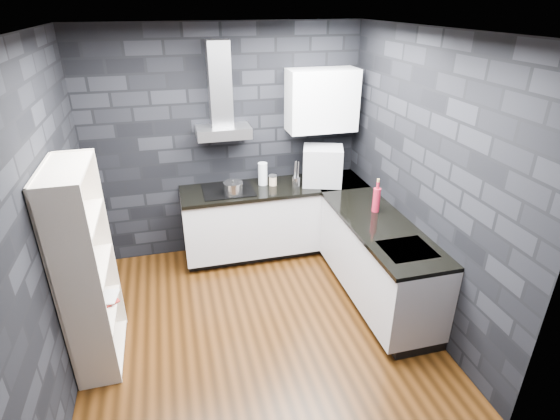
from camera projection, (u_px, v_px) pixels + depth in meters
name	position (u px, v px, depth m)	size (l,w,h in m)	color
ground	(257.00, 324.00, 4.33)	(3.20, 3.20, 0.00)	#3C200B
ceiling	(249.00, 30.00, 3.15)	(3.20, 3.20, 0.00)	white
wall_back	(226.00, 145.00, 5.15)	(3.20, 0.05, 2.70)	black
wall_front	(314.00, 323.00, 2.32)	(3.20, 0.05, 2.70)	black
wall_left	(47.00, 222.00, 3.37)	(0.05, 3.20, 2.70)	black
wall_right	(423.00, 182.00, 4.10)	(0.05, 3.20, 2.70)	black
toekick_back	(274.00, 246.00, 5.58)	(2.18, 0.50, 0.10)	black
toekick_right	(377.00, 293.00, 4.69)	(0.50, 1.78, 0.10)	black
counter_back_cab	(274.00, 217.00, 5.36)	(2.20, 0.60, 0.76)	silver
counter_right_cab	(378.00, 260.00, 4.50)	(0.60, 1.80, 0.76)	silver
counter_back_top	(274.00, 188.00, 5.18)	(2.20, 0.62, 0.04)	black
counter_right_top	(381.00, 225.00, 4.32)	(0.62, 1.80, 0.04)	black
counter_corner_top	(337.00, 181.00, 5.37)	(0.62, 0.62, 0.04)	black
hood_body	(223.00, 132.00, 4.88)	(0.60, 0.34, 0.12)	#A3A4A8
hood_chimney	(220.00, 84.00, 4.72)	(0.24, 0.20, 0.90)	#A3A4A8
upper_cabinet	(322.00, 100.00, 5.01)	(0.80, 0.35, 0.70)	white
cooktop	(228.00, 190.00, 5.05)	(0.58, 0.50, 0.01)	black
sink_rim	(407.00, 249.00, 3.88)	(0.44, 0.40, 0.01)	#A3A4A8
pot	(233.00, 189.00, 4.92)	(0.21, 0.21, 0.12)	#AFAFB3
glass_vase	(263.00, 174.00, 5.17)	(0.11, 0.11, 0.27)	white
storage_jar	(273.00, 181.00, 5.18)	(0.09, 0.09, 0.11)	#CEB08E
utensil_crock	(296.00, 182.00, 5.13)	(0.09, 0.09, 0.12)	#AFAFB3
appliance_garage	(323.00, 166.00, 5.15)	(0.45, 0.35, 0.45)	#A4A6AB
red_bottle	(376.00, 200.00, 4.51)	(0.07, 0.07, 0.26)	maroon
bookshelf	(86.00, 270.00, 3.58)	(0.34, 0.80, 1.80)	beige
fruit_bowl	(83.00, 274.00, 3.45)	(0.22, 0.22, 0.05)	silver
book_red	(94.00, 294.00, 3.82)	(0.17, 0.02, 0.23)	maroon
book_second	(97.00, 288.00, 3.86)	(0.16, 0.02, 0.22)	#B2B2B2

